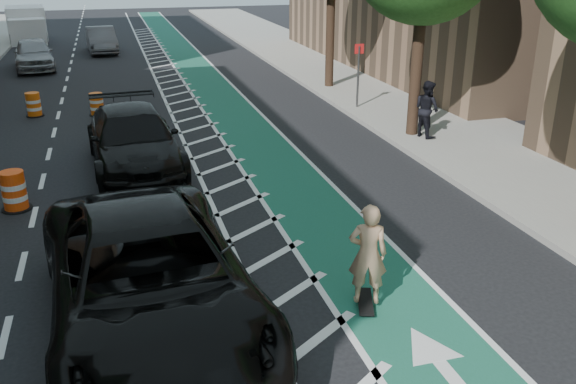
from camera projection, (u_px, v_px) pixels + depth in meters
name	position (u px, v px, depth m)	size (l,w,h in m)	color
ground	(208.00, 306.00, 10.32)	(120.00, 120.00, 0.00)	black
bike_lane	(250.00, 134.00, 20.03)	(2.00, 90.00, 0.01)	#164F35
buffer_strip	(204.00, 138.00, 19.64)	(1.40, 90.00, 0.01)	silver
sidewalk_right	(428.00, 118.00, 21.69)	(5.00, 90.00, 0.15)	gray
curb_right	(364.00, 123.00, 21.05)	(0.12, 90.00, 0.16)	gray
sign_post	(358.00, 75.00, 22.51)	(0.35, 0.08, 2.47)	#4C4C4C
skateboard	(365.00, 302.00, 10.28)	(0.51, 0.89, 0.12)	black
skateboarder	(368.00, 254.00, 9.95)	(0.64, 0.42, 1.76)	tan
suv_near	(149.00, 279.00, 9.36)	(3.01, 6.53, 1.81)	black
suv_far	(134.00, 140.00, 16.57)	(2.29, 5.64, 1.64)	black
car_silver	(34.00, 54.00, 30.78)	(1.84, 4.58, 1.56)	#96979B
car_grey	(101.00, 40.00, 36.00)	(1.56, 4.46, 1.47)	#5C5C61
pedestrian	(427.00, 109.00, 18.96)	(0.86, 0.67, 1.77)	black
box_truck	(27.00, 26.00, 40.61)	(2.87, 5.42, 2.17)	white
barrel_a	(14.00, 192.00, 14.04)	(0.68, 0.68, 0.93)	#FF490D
barrel_b	(97.00, 105.00, 22.21)	(0.60, 0.60, 0.82)	#EF5B0C
barrel_c	(34.00, 105.00, 22.08)	(0.63, 0.63, 0.86)	#F35D0C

